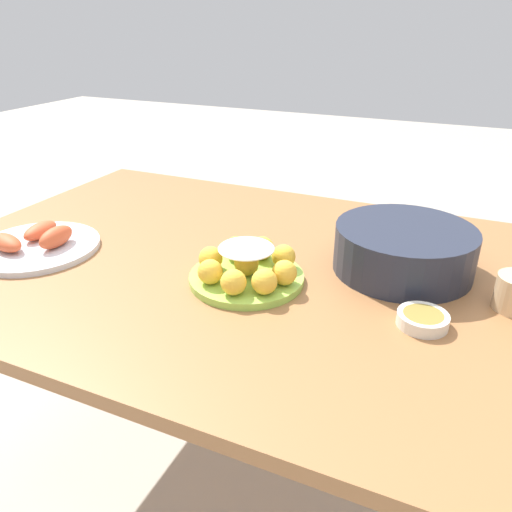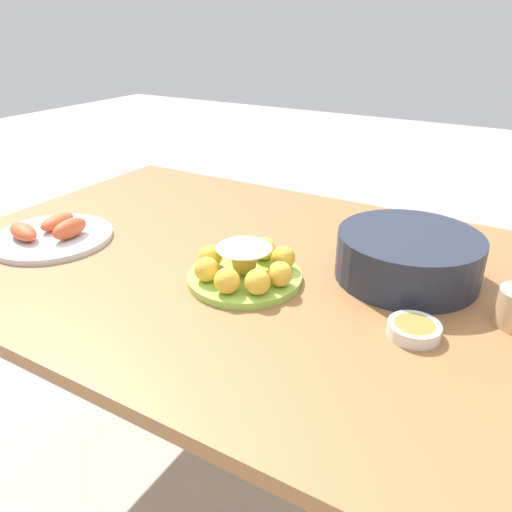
% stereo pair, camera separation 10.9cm
% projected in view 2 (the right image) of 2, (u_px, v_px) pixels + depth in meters
% --- Properties ---
extents(ground_plane, '(12.00, 12.00, 0.00)m').
position_uv_depth(ground_plane, '(263.00, 491.00, 1.47)').
color(ground_plane, '#B2A899').
extents(dining_table, '(1.58, 1.01, 0.75)m').
position_uv_depth(dining_table, '(265.00, 295.00, 1.18)').
color(dining_table, '#936038').
rests_on(dining_table, ground_plane).
extents(cake_plate, '(0.25, 0.25, 0.09)m').
position_uv_depth(cake_plate, '(246.00, 268.00, 1.06)').
color(cake_plate, '#99CC4C').
rests_on(cake_plate, dining_table).
extents(serving_bowl, '(0.30, 0.30, 0.10)m').
position_uv_depth(serving_bowl, '(408.00, 255.00, 1.06)').
color(serving_bowl, '#232838').
rests_on(serving_bowl, dining_table).
extents(sauce_bowl, '(0.09, 0.09, 0.02)m').
position_uv_depth(sauce_bowl, '(414.00, 329.00, 0.88)').
color(sauce_bowl, silver).
rests_on(sauce_bowl, dining_table).
extents(seafood_platter, '(0.30, 0.30, 0.06)m').
position_uv_depth(seafood_platter, '(51.00, 234.00, 1.26)').
color(seafood_platter, silver).
rests_on(seafood_platter, dining_table).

